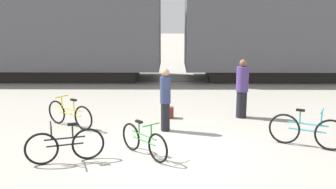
% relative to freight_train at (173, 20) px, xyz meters
% --- Properties ---
extents(ground_plane, '(80.00, 80.00, 0.00)m').
position_rel_freight_train_xyz_m(ground_plane, '(0.00, -9.58, -2.71)').
color(ground_plane, gray).
extents(freight_train, '(27.76, 3.14, 5.21)m').
position_rel_freight_train_xyz_m(freight_train, '(0.00, 0.00, 0.00)').
color(freight_train, black).
rests_on(freight_train, ground_plane).
extents(rail_near, '(39.76, 0.07, 0.01)m').
position_rel_freight_train_xyz_m(rail_near, '(0.00, -0.72, -2.70)').
color(rail_near, '#4C4238').
rests_on(rail_near, ground_plane).
extents(rail_far, '(39.76, 0.07, 0.01)m').
position_rel_freight_train_xyz_m(rail_far, '(0.00, 0.72, -2.70)').
color(rail_far, '#4C4238').
rests_on(rail_far, ground_plane).
extents(bicycle_teal, '(1.68, 0.87, 0.96)m').
position_rel_freight_train_xyz_m(bicycle_teal, '(3.25, -9.12, -2.30)').
color(bicycle_teal, black).
rests_on(bicycle_teal, ground_plane).
extents(bicycle_green, '(1.14, 1.28, 0.83)m').
position_rel_freight_train_xyz_m(bicycle_green, '(-0.67, -9.76, -2.35)').
color(bicycle_green, black).
rests_on(bicycle_green, ground_plane).
extents(bicycle_yellow, '(1.51, 1.04, 0.86)m').
position_rel_freight_train_xyz_m(bicycle_yellow, '(-2.93, -7.55, -2.34)').
color(bicycle_yellow, black).
rests_on(bicycle_yellow, ground_plane).
extents(bicycle_black, '(1.64, 0.61, 0.90)m').
position_rel_freight_train_xyz_m(bicycle_black, '(-2.36, -10.13, -2.32)').
color(bicycle_black, black).
rests_on(bicycle_black, ground_plane).
extents(person_in_navy, '(0.29, 0.29, 1.73)m').
position_rel_freight_train_xyz_m(person_in_navy, '(-0.21, -7.88, -1.82)').
color(person_in_navy, black).
rests_on(person_in_navy, ground_plane).
extents(person_in_purple, '(0.37, 0.37, 1.80)m').
position_rel_freight_train_xyz_m(person_in_purple, '(2.10, -6.53, -1.81)').
color(person_in_purple, black).
rests_on(person_in_purple, ground_plane).
extents(backpack, '(0.28, 0.20, 0.34)m').
position_rel_freight_train_xyz_m(backpack, '(-0.12, -6.62, -2.54)').
color(backpack, maroon).
rests_on(backpack, ground_plane).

